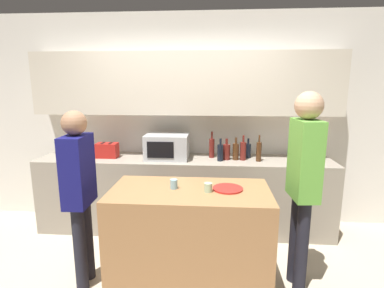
# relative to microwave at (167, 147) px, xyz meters

# --- Properties ---
(back_wall) EXTENTS (6.40, 0.40, 2.70)m
(back_wall) POSITION_rel_microwave_xyz_m (0.21, 0.29, 0.47)
(back_wall) COLOR silver
(back_wall) RESTS_ON ground_plane
(back_counter) EXTENTS (3.60, 0.62, 0.92)m
(back_counter) POSITION_rel_microwave_xyz_m (0.21, 0.02, -0.61)
(back_counter) COLOR gray
(back_counter) RESTS_ON ground_plane
(kitchen_island) EXTENTS (1.38, 0.70, 0.93)m
(kitchen_island) POSITION_rel_microwave_xyz_m (0.37, -1.11, -0.60)
(kitchen_island) COLOR #996B42
(kitchen_island) RESTS_ON ground_plane
(microwave) EXTENTS (0.52, 0.39, 0.30)m
(microwave) POSITION_rel_microwave_xyz_m (0.00, 0.00, 0.00)
(microwave) COLOR #B7BABC
(microwave) RESTS_ON back_counter
(toaster) EXTENTS (0.26, 0.16, 0.18)m
(toaster) POSITION_rel_microwave_xyz_m (-0.76, 0.00, -0.06)
(toaster) COLOR #B21E19
(toaster) RESTS_ON back_counter
(potted_plant) EXTENTS (0.14, 0.14, 0.40)m
(potted_plant) POSITION_rel_microwave_xyz_m (1.75, 0.00, 0.05)
(potted_plant) COLOR brown
(potted_plant) RESTS_ON back_counter
(bottle_0) EXTENTS (0.07, 0.07, 0.33)m
(bottle_0) POSITION_rel_microwave_xyz_m (0.55, 0.09, -0.02)
(bottle_0) COLOR maroon
(bottle_0) RESTS_ON back_counter
(bottle_1) EXTENTS (0.07, 0.07, 0.27)m
(bottle_1) POSITION_rel_microwave_xyz_m (0.65, -0.06, -0.05)
(bottle_1) COLOR black
(bottle_1) RESTS_ON back_counter
(bottle_2) EXTENTS (0.09, 0.09, 0.26)m
(bottle_2) POSITION_rel_microwave_xyz_m (0.72, 0.00, -0.05)
(bottle_2) COLOR maroon
(bottle_2) RESTS_ON back_counter
(bottle_3) EXTENTS (0.07, 0.07, 0.28)m
(bottle_3) POSITION_rel_microwave_xyz_m (0.84, -0.00, -0.04)
(bottle_3) COLOR #472814
(bottle_3) RESTS_ON back_counter
(bottle_4) EXTENTS (0.07, 0.07, 0.30)m
(bottle_4) POSITION_rel_microwave_xyz_m (0.92, -0.01, -0.03)
(bottle_4) COLOR maroon
(bottle_4) RESTS_ON back_counter
(bottle_5) EXTENTS (0.07, 0.07, 0.24)m
(bottle_5) POSITION_rel_microwave_xyz_m (0.99, 0.11, -0.06)
(bottle_5) COLOR black
(bottle_5) RESTS_ON back_counter
(bottle_6) EXTENTS (0.06, 0.06, 0.32)m
(bottle_6) POSITION_rel_microwave_xyz_m (1.10, -0.05, -0.03)
(bottle_6) COLOR #472814
(bottle_6) RESTS_ON back_counter
(plate_on_island) EXTENTS (0.26, 0.26, 0.01)m
(plate_on_island) POSITION_rel_microwave_xyz_m (0.70, -1.08, -0.13)
(plate_on_island) COLOR red
(plate_on_island) RESTS_ON kitchen_island
(cup_0) EXTENTS (0.06, 0.06, 0.08)m
(cup_0) POSITION_rel_microwave_xyz_m (0.23, -1.10, -0.10)
(cup_0) COLOR #7FACBB
(cup_0) RESTS_ON kitchen_island
(cup_1) EXTENTS (0.07, 0.07, 0.08)m
(cup_1) POSITION_rel_microwave_xyz_m (0.53, -1.16, -0.10)
(cup_1) COLOR #A6C39C
(cup_1) RESTS_ON kitchen_island
(person_left) EXTENTS (0.21, 0.35, 1.61)m
(person_left) POSITION_rel_microwave_xyz_m (-0.60, -1.14, -0.12)
(person_left) COLOR black
(person_left) RESTS_ON ground_plane
(person_center) EXTENTS (0.23, 0.35, 1.77)m
(person_center) POSITION_rel_microwave_xyz_m (1.34, -1.04, -0.01)
(person_center) COLOR black
(person_center) RESTS_ON ground_plane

